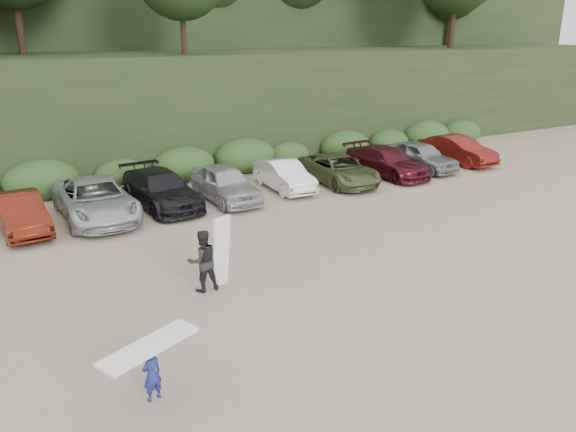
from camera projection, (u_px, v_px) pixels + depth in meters
ground at (319, 289)px, 16.45m from camera, size 120.00×120.00×0.00m
parked_cars at (131, 196)px, 23.07m from camera, size 39.73×5.97×1.63m
child_surfer at (151, 362)px, 11.28m from camera, size 2.22×1.41×1.29m
adult_surfer at (204, 260)px, 16.15m from camera, size 1.36×0.72×2.18m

